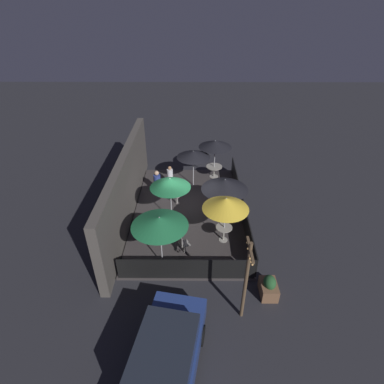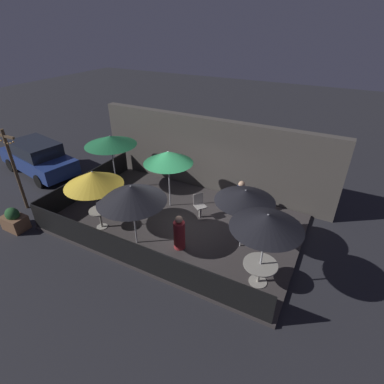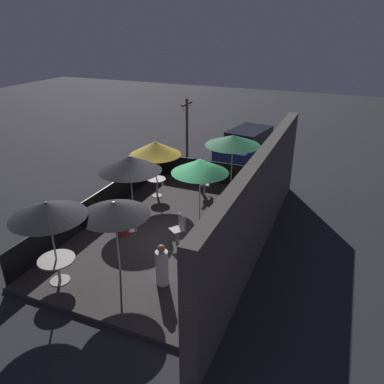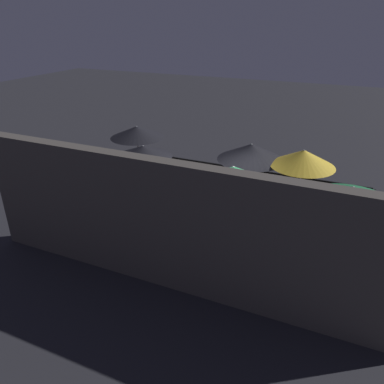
{
  "view_description": "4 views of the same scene",
  "coord_description": "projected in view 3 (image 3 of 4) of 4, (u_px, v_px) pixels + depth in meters",
  "views": [
    {
      "loc": [
        -12.44,
        -0.27,
        9.18
      ],
      "look_at": [
        -0.09,
        -0.2,
        1.34
      ],
      "focal_mm": 28.0,
      "sensor_mm": 36.0,
      "label": 1
    },
    {
      "loc": [
        4.81,
        -7.87,
        6.76
      ],
      "look_at": [
        0.54,
        0.24,
        1.39
      ],
      "focal_mm": 28.0,
      "sensor_mm": 36.0,
      "label": 2
    },
    {
      "loc": [
        9.8,
        4.96,
        6.51
      ],
      "look_at": [
        -0.74,
        0.52,
        1.28
      ],
      "focal_mm": 35.0,
      "sensor_mm": 36.0,
      "label": 3
    },
    {
      "loc": [
        -3.47,
        9.57,
        6.05
      ],
      "look_at": [
        0.69,
        0.24,
        1.22
      ],
      "focal_mm": 35.0,
      "sensor_mm": 36.0,
      "label": 4
    }
  ],
  "objects": [
    {
      "name": "patio_umbrella_0",
      "position": [
        47.0,
        210.0,
        9.22
      ],
      "size": [
        1.92,
        1.92,
        2.37
      ],
      "color": "#B2B2B7",
      "rests_on": "patio_deck"
    },
    {
      "name": "patron_0",
      "position": [
        196.0,
        255.0,
        10.19
      ],
      "size": [
        0.54,
        0.54,
        1.31
      ],
      "rotation": [
        0.0,
        0.0,
        2.25
      ],
      "color": "navy",
      "rests_on": "patio_deck"
    },
    {
      "name": "parked_car_0",
      "position": [
        249.0,
        144.0,
        18.95
      ],
      "size": [
        4.72,
        2.48,
        1.62
      ],
      "rotation": [
        0.0,
        0.0,
        -0.18
      ],
      "color": "navy",
      "rests_on": "ground_plane"
    },
    {
      "name": "light_post",
      "position": [
        187.0,
        130.0,
        17.55
      ],
      "size": [
        1.1,
        0.12,
        3.33
      ],
      "color": "brown",
      "rests_on": "ground_plane"
    },
    {
      "name": "patio_umbrella_1",
      "position": [
        155.0,
        148.0,
        14.2
      ],
      "size": [
        1.98,
        1.98,
        2.26
      ],
      "color": "#B2B2B7",
      "rests_on": "patio_deck"
    },
    {
      "name": "fence_side_left",
      "position": [
        214.0,
        172.0,
        16.11
      ],
      "size": [
        0.05,
        5.27,
        0.95
      ],
      "color": "black",
      "rests_on": "patio_deck"
    },
    {
      "name": "dining_table_0",
      "position": [
        57.0,
        263.0,
        9.88
      ],
      "size": [
        0.97,
        0.97,
        0.7
      ],
      "color": "#9E998E",
      "rests_on": "patio_deck"
    },
    {
      "name": "patio_umbrella_5",
      "position": [
        233.0,
        140.0,
        14.45
      ],
      "size": [
        2.17,
        2.17,
        2.4
      ],
      "color": "#B2B2B7",
      "rests_on": "patio_deck"
    },
    {
      "name": "patio_chair_1",
      "position": [
        206.0,
        183.0,
        14.87
      ],
      "size": [
        0.53,
        0.53,
        0.95
      ],
      "rotation": [
        0.0,
        0.0,
        -1.14
      ],
      "color": "gray",
      "rests_on": "patio_deck"
    },
    {
      "name": "patron_2",
      "position": [
        122.0,
        219.0,
        12.1
      ],
      "size": [
        0.52,
        0.52,
        1.25
      ],
      "rotation": [
        0.0,
        0.0,
        2.14
      ],
      "color": "maroon",
      "rests_on": "patio_deck"
    },
    {
      "name": "dining_table_1",
      "position": [
        157.0,
        183.0,
        14.8
      ],
      "size": [
        0.72,
        0.72,
        0.74
      ],
      "color": "#9E998E",
      "rests_on": "patio_deck"
    },
    {
      "name": "patio_umbrella_2",
      "position": [
        130.0,
        163.0,
        12.88
      ],
      "size": [
        2.2,
        2.2,
        2.2
      ],
      "color": "#B2B2B7",
      "rests_on": "patio_deck"
    },
    {
      "name": "fence_front",
      "position": [
        101.0,
        203.0,
        13.37
      ],
      "size": [
        8.7,
        0.05,
        0.95
      ],
      "color": "black",
      "rests_on": "patio_deck"
    },
    {
      "name": "ground_plane",
      "position": [
        169.0,
        232.0,
        12.67
      ],
      "size": [
        60.0,
        60.0,
        0.0
      ],
      "primitive_type": "plane",
      "color": "#26262B"
    },
    {
      "name": "patio_deck",
      "position": [
        169.0,
        231.0,
        12.64
      ],
      "size": [
        8.9,
        5.47,
        0.12
      ],
      "color": "#383333",
      "rests_on": "ground_plane"
    },
    {
      "name": "building_wall",
      "position": [
        259.0,
        204.0,
        10.94
      ],
      "size": [
        10.5,
        0.36,
        3.25
      ],
      "color": "#4C4742",
      "rests_on": "ground_plane"
    },
    {
      "name": "patron_1",
      "position": [
        162.0,
        267.0,
        9.79
      ],
      "size": [
        0.38,
        0.38,
        1.2
      ],
      "rotation": [
        0.0,
        0.0,
        3.27
      ],
      "color": "silver",
      "rests_on": "patio_deck"
    },
    {
      "name": "patio_umbrella_4",
      "position": [
        200.0,
        166.0,
        12.09
      ],
      "size": [
        1.89,
        1.89,
        2.36
      ],
      "color": "#B2B2B7",
      "rests_on": "patio_deck"
    },
    {
      "name": "planter_box",
      "position": [
        158.0,
        163.0,
        17.81
      ],
      "size": [
        0.86,
        0.6,
        0.88
      ],
      "color": "brown",
      "rests_on": "ground_plane"
    },
    {
      "name": "patio_chair_0",
      "position": [
        179.0,
        228.0,
        11.63
      ],
      "size": [
        0.56,
        0.56,
        0.95
      ],
      "rotation": [
        0.0,
        0.0,
        -0.63
      ],
      "color": "gray",
      "rests_on": "patio_deck"
    },
    {
      "name": "patio_umbrella_3",
      "position": [
        114.0,
        208.0,
        9.69
      ],
      "size": [
        1.87,
        1.87,
        2.16
      ],
      "color": "#B2B2B7",
      "rests_on": "patio_deck"
    }
  ]
}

